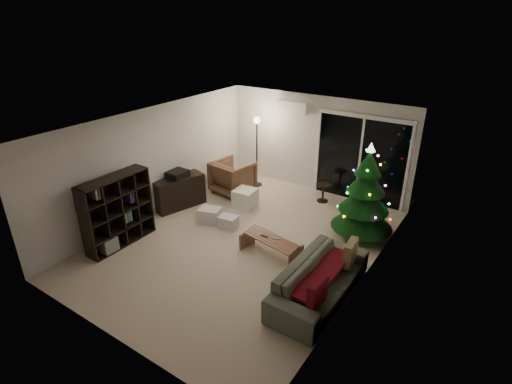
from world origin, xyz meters
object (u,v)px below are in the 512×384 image
bookshelf (112,209)px  armchair (233,177)px  coffee_table (271,247)px  christmas_tree (365,192)px  sofa (320,280)px  media_cabinet (179,192)px

bookshelf → armchair: size_ratio=1.56×
bookshelf → coffee_table: bookshelf is taller
bookshelf → christmas_tree: bearing=14.3°
armchair → sofa: (3.72, -2.55, -0.11)m
bookshelf → sofa: (4.30, 0.75, -0.41)m
media_cabinet → sofa: media_cabinet is taller
media_cabinet → armchair: (0.58, 1.39, 0.05)m
bookshelf → sofa: bearing=-11.6°
christmas_tree → sofa: bearing=-87.0°
bookshelf → armchair: (0.58, 3.30, -0.31)m
bookshelf → christmas_tree: 5.16m
bookshelf → christmas_tree: (4.18, 3.01, 0.30)m
media_cabinet → coffee_table: size_ratio=1.04×
media_cabinet → christmas_tree: christmas_tree is taller
coffee_table → media_cabinet: bearing=179.5°
sofa → coffee_table: (-1.32, 0.58, -0.14)m
bookshelf → sofa: size_ratio=0.66×
armchair → sofa: bearing=153.0°
coffee_table → christmas_tree: 2.24m
sofa → media_cabinet: bearing=75.1°
media_cabinet → coffee_table: (2.98, -0.58, -0.20)m
armchair → coffee_table: bearing=148.1°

